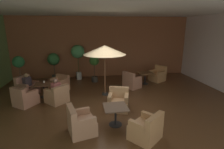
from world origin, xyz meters
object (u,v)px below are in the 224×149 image
Objects in this scene: armchair_front_left_south at (25,98)px; potted_tree_mid_left at (54,61)px; potted_tree_right_corner at (94,64)px; armchair_mid_center_south at (146,129)px; patron_by_window at (27,81)px; armchair_front_right_east at (132,82)px; armchair_mid_center_east at (81,124)px; armchair_front_right_north at (157,75)px; iced_drink_cup at (44,82)px; cafe_table_front_right at (145,75)px; cafe_table_mid_center at (116,111)px; potted_tree_left_corner at (19,66)px; armchair_front_left_west at (57,96)px; armchair_mid_center_north at (118,102)px; patron_blue_shirt at (56,87)px; potted_tree_mid_right at (78,54)px; cafe_table_front_left at (43,86)px; armchair_front_left_east at (27,88)px; patio_umbrella_tall_red at (105,50)px; armchair_front_left_north at (60,85)px.

potted_tree_mid_left reaches higher than armchair_front_left_south.
armchair_mid_center_south is at bearing -78.64° from potted_tree_right_corner.
armchair_front_right_east is at bearing 2.32° from patron_by_window.
armchair_front_right_north is at bearing 47.50° from armchair_mid_center_east.
armchair_mid_center_east reaches higher than armchair_mid_center_south.
potted_tree_mid_left is 2.78m from iced_drink_cup.
cafe_table_front_right is 4.77m from cafe_table_mid_center.
cafe_table_front_right is 1.08× the size of cafe_table_mid_center.
armchair_front_left_south is 0.62× the size of potted_tree_left_corner.
potted_tree_right_corner reaches higher than armchair_front_right_east.
armchair_front_left_west is 3.35m from potted_tree_left_corner.
armchair_mid_center_north is 2.76m from patron_blue_shirt.
potted_tree_right_corner is at bearing -35.61° from potted_tree_mid_right.
potted_tree_right_corner is (2.46, 2.07, 0.53)m from cafe_table_front_left.
armchair_front_left_east reaches higher than armchair_mid_center_north.
cafe_table_front_left is at bearing 151.11° from armchair_mid_center_north.
cafe_table_mid_center is 0.33× the size of patio_umbrella_tall_red.
cafe_table_front_left is at bearing -164.63° from armchair_front_right_north.
potted_tree_mid_left is at bearing 100.26° from patron_blue_shirt.
potted_tree_mid_left is (0.62, 3.68, 0.88)m from armchair_front_left_south.
potted_tree_mid_right is 19.49× the size of iced_drink_cup.
cafe_table_mid_center is 0.72× the size of armchair_mid_center_south.
armchair_front_right_north reaches higher than armchair_front_left_east.
patron_by_window reaches higher than cafe_table_front_right.
potted_tree_right_corner is 3.31m from patron_blue_shirt.
armchair_front_left_south is 1.02× the size of armchair_front_right_east.
armchair_front_left_south is at bearing -136.20° from potted_tree_right_corner.
armchair_mid_center_south is 0.63× the size of potted_tree_left_corner.
armchair_front_left_east is 1.04× the size of armchair_front_right_east.
armchair_front_left_south is 3.83m from potted_tree_mid_left.
armchair_front_right_east reaches higher than armchair_front_left_west.
armchair_mid_center_east is 8.89× the size of iced_drink_cup.
armchair_mid_center_east is 6.33m from potted_tree_mid_left.
armchair_front_right_east is at bearing 27.95° from patio_umbrella_tall_red.
armchair_front_left_north is 1.52m from armchair_front_left_east.
armchair_front_left_south reaches higher than armchair_front_left_west.
cafe_table_front_left is 6.49m from armchair_front_right_north.
armchair_front_left_north is at bearing -145.71° from potted_tree_right_corner.
cafe_table_front_right is at bearing -17.06° from potted_tree_mid_left.
cafe_table_front_right is at bearing 6.62° from armchair_front_left_east.
armchair_front_left_north is 2.44m from potted_tree_left_corner.
potted_tree_mid_right is at bearing 92.42° from armchair_mid_center_east.
cafe_table_front_right is 5.54m from potted_tree_mid_left.
potted_tree_mid_left is (-3.59, 6.62, 0.88)m from armchair_mid_center_south.
armchair_front_right_north reaches higher than armchair_mid_center_north.
potted_tree_mid_right is 3.22× the size of patron_blue_shirt.
armchair_front_right_east is at bearing -8.91° from potted_tree_left_corner.
potted_tree_mid_left reaches higher than patron_blue_shirt.
cafe_table_mid_center is at bearing 129.94° from armchair_mid_center_south.
cafe_table_mid_center is at bearing -120.39° from cafe_table_front_right.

